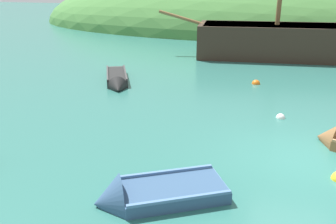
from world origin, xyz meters
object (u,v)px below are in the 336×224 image
sailing_ship (323,46)px  rowboat_far (117,80)px  buoy_white (280,118)px  buoy_orange (256,84)px  rowboat_outer_right (148,196)px

sailing_ship → rowboat_far: (-9.91, -8.68, -0.66)m
sailing_ship → buoy_white: (-2.40, -11.33, -0.78)m
buoy_white → buoy_orange: bearing=104.5°
buoy_orange → sailing_ship: bearing=63.2°
rowboat_outer_right → buoy_white: bearing=-145.3°
rowboat_outer_right → buoy_white: size_ratio=9.96×
rowboat_outer_right → buoy_white: (2.86, 6.16, -0.08)m
rowboat_far → buoy_white: bearing=44.9°
sailing_ship → buoy_orange: bearing=56.9°
rowboat_far → buoy_orange: (6.39, 1.68, -0.12)m
rowboat_outer_right → buoy_orange: rowboat_outer_right is taller
rowboat_far → buoy_white: rowboat_far is taller
buoy_orange → rowboat_far: bearing=-165.2°
sailing_ship → buoy_white: size_ratio=55.74×
rowboat_outer_right → rowboat_far: size_ratio=0.85×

